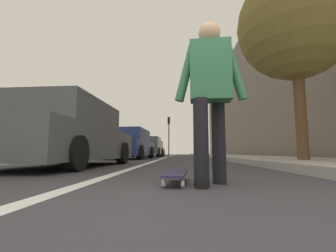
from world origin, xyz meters
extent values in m
plane|color=#38383D|center=(10.00, 0.00, 0.00)|extent=(80.00, 80.00, 0.00)
cube|color=silver|center=(20.00, 1.16, 0.00)|extent=(52.00, 0.16, 0.01)
cube|color=#9E9B93|center=(18.00, -3.13, 0.07)|extent=(52.00, 3.20, 0.15)
cube|color=#6C6459|center=(22.00, -5.79, 5.33)|extent=(40.00, 1.20, 10.66)
cylinder|color=white|center=(1.78, 0.30, 0.04)|extent=(0.07, 0.03, 0.07)
cylinder|color=white|center=(1.77, 0.13, 0.04)|extent=(0.07, 0.03, 0.07)
cylinder|color=white|center=(1.18, 0.34, 0.04)|extent=(0.07, 0.03, 0.07)
cylinder|color=white|center=(1.17, 0.17, 0.04)|extent=(0.07, 0.03, 0.07)
cube|color=silver|center=(1.77, 0.22, 0.08)|extent=(0.07, 0.12, 0.02)
cube|color=silver|center=(1.18, 0.26, 0.08)|extent=(0.07, 0.12, 0.02)
cube|color=#33284C|center=(1.48, 0.24, 0.10)|extent=(0.85, 0.26, 0.02)
cylinder|color=black|center=(1.21, 0.00, 0.41)|extent=(0.14, 0.14, 0.82)
cylinder|color=black|center=(1.46, -0.20, 0.41)|extent=(0.14, 0.14, 0.82)
cube|color=black|center=(1.21, 0.00, 0.04)|extent=(0.27, 0.12, 0.07)
cube|color=#33724C|center=(1.33, -0.11, 1.12)|extent=(0.27, 0.42, 0.60)
cylinder|color=#33724C|center=(1.34, 0.13, 1.12)|extent=(0.11, 0.24, 0.60)
cylinder|color=#33724C|center=(1.31, -0.35, 1.12)|extent=(0.11, 0.24, 0.60)
sphere|color=tan|center=(1.33, -0.11, 1.53)|extent=(0.22, 0.22, 0.22)
cube|color=#4C5156|center=(4.25, 2.77, 0.51)|extent=(4.51, 1.99, 0.70)
cube|color=#4C5156|center=(4.10, 2.77, 1.16)|extent=(2.50, 1.78, 0.60)
cube|color=#4C606B|center=(5.32, 2.73, 1.16)|extent=(0.09, 1.63, 0.51)
cylinder|color=black|center=(5.66, 3.60, 0.30)|extent=(0.61, 0.24, 0.61)
cylinder|color=black|center=(5.60, 1.85, 0.30)|extent=(0.61, 0.24, 0.61)
cylinder|color=black|center=(2.84, 1.94, 0.30)|extent=(0.61, 0.24, 0.61)
cube|color=navy|center=(10.74, 2.73, 0.54)|extent=(4.66, 1.91, 0.70)
cube|color=navy|center=(10.59, 2.74, 1.19)|extent=(2.59, 1.68, 0.60)
cube|color=#4C606B|center=(11.85, 2.68, 1.19)|extent=(0.11, 1.50, 0.51)
cylinder|color=black|center=(12.19, 3.48, 0.33)|extent=(0.67, 0.25, 0.66)
cylinder|color=black|center=(12.12, 1.86, 0.33)|extent=(0.67, 0.25, 0.66)
cylinder|color=black|center=(9.35, 3.60, 0.33)|extent=(0.67, 0.25, 0.66)
cylinder|color=black|center=(9.28, 1.99, 0.33)|extent=(0.67, 0.25, 0.66)
cube|color=#4C5156|center=(16.92, 2.69, 0.55)|extent=(4.48, 1.92, 0.70)
cube|color=#4C5156|center=(16.77, 2.69, 1.20)|extent=(2.47, 1.76, 0.60)
cube|color=#4C606B|center=(18.00, 2.69, 1.20)|extent=(0.05, 1.67, 0.51)
cylinder|color=black|center=(18.31, 3.59, 0.34)|extent=(0.68, 0.22, 0.68)
cylinder|color=black|center=(18.30, 1.78, 0.34)|extent=(0.68, 0.22, 0.68)
cylinder|color=black|center=(15.54, 3.60, 0.34)|extent=(0.68, 0.22, 0.68)
cylinder|color=black|center=(15.53, 1.80, 0.34)|extent=(0.68, 0.22, 0.68)
cube|color=tan|center=(22.97, 2.90, 0.53)|extent=(4.57, 1.79, 0.70)
cube|color=tan|center=(22.82, 2.91, 1.18)|extent=(2.51, 1.64, 0.60)
cube|color=#4C606B|center=(24.08, 2.90, 1.18)|extent=(0.05, 1.56, 0.51)
cylinder|color=black|center=(24.39, 3.74, 0.32)|extent=(0.65, 0.22, 0.65)
cylinder|color=black|center=(24.38, 2.06, 0.32)|extent=(0.65, 0.22, 0.65)
cylinder|color=black|center=(21.56, 3.75, 0.32)|extent=(0.65, 0.22, 0.65)
cylinder|color=black|center=(21.56, 2.07, 0.32)|extent=(0.65, 0.22, 0.65)
cylinder|color=#2D2D2D|center=(25.71, 1.56, 1.83)|extent=(0.12, 0.12, 3.66)
cube|color=black|center=(25.71, 1.56, 4.06)|extent=(0.24, 0.28, 0.80)
sphere|color=red|center=(25.84, 1.56, 4.32)|extent=(0.16, 0.16, 0.16)
sphere|color=#392907|center=(25.84, 1.56, 4.06)|extent=(0.16, 0.16, 0.16)
sphere|color=black|center=(25.84, 1.56, 3.80)|extent=(0.16, 0.16, 0.16)
cylinder|color=brown|center=(4.76, -2.73, 1.28)|extent=(0.27, 0.27, 2.57)
sphere|color=olive|center=(4.76, -2.73, 3.56)|extent=(2.82, 2.82, 2.82)
camera|label=1|loc=(-0.94, 0.19, 0.31)|focal=24.72mm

